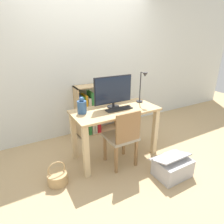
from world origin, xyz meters
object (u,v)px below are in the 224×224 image
object	(u,v)px
desk_lamp	(143,84)
basket	(58,177)
chair	(123,136)
vase	(82,106)
bookshelf	(92,114)
storage_box	(172,167)
monitor	(113,91)
keyboard	(119,109)

from	to	relation	value
desk_lamp	basket	world-z (taller)	desk_lamp
chair	basket	xyz separation A→B (m)	(-0.90, 0.09, -0.38)
vase	bookshelf	world-z (taller)	vase
chair	basket	size ratio (longest dim) A/B	2.67
vase	desk_lamp	distance (m)	0.99
basket	storage_box	bearing A→B (deg)	-23.67
chair	bookshelf	distance (m)	1.14
chair	bookshelf	xyz separation A→B (m)	(0.03, 1.14, -0.07)
monitor	storage_box	xyz separation A→B (m)	(0.40, -0.87, -0.89)
keyboard	vase	size ratio (longest dim) A/B	1.73
keyboard	vase	world-z (taller)	vase
storage_box	basket	bearing A→B (deg)	156.33
monitor	desk_lamp	world-z (taller)	desk_lamp
vase	bookshelf	xyz separation A→B (m)	(0.46, 0.78, -0.47)
monitor	bookshelf	xyz separation A→B (m)	(-0.02, 0.78, -0.62)
desk_lamp	storage_box	bearing A→B (deg)	-95.49
monitor	chair	distance (m)	0.66
chair	bookshelf	bearing A→B (deg)	79.32
keyboard	desk_lamp	bearing A→B (deg)	10.41
chair	keyboard	bearing A→B (deg)	62.63
bookshelf	storage_box	bearing A→B (deg)	-75.54
desk_lamp	chair	bearing A→B (deg)	-149.96
basket	chair	bearing A→B (deg)	-5.61
monitor	bookshelf	size ratio (longest dim) A/B	0.64
keyboard	monitor	bearing A→B (deg)	98.70
bookshelf	basket	xyz separation A→B (m)	(-0.94, -1.05, -0.31)
desk_lamp	basket	distance (m)	1.75
bookshelf	basket	bearing A→B (deg)	-131.70
desk_lamp	monitor	bearing A→B (deg)	174.10
vase	storage_box	bearing A→B (deg)	-44.30
desk_lamp	chair	size ratio (longest dim) A/B	0.56
bookshelf	vase	bearing A→B (deg)	-120.64
vase	basket	world-z (taller)	vase
storage_box	keyboard	bearing A→B (deg)	117.58
chair	bookshelf	size ratio (longest dim) A/B	0.91
monitor	vase	xyz separation A→B (m)	(-0.48, -0.00, -0.15)
chair	desk_lamp	bearing A→B (deg)	21.02
monitor	storage_box	world-z (taller)	monitor
monitor	vase	distance (m)	0.51
keyboard	vase	xyz separation A→B (m)	(-0.50, 0.13, 0.09)
vase	chair	bearing A→B (deg)	-39.82
monitor	storage_box	bearing A→B (deg)	-65.06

